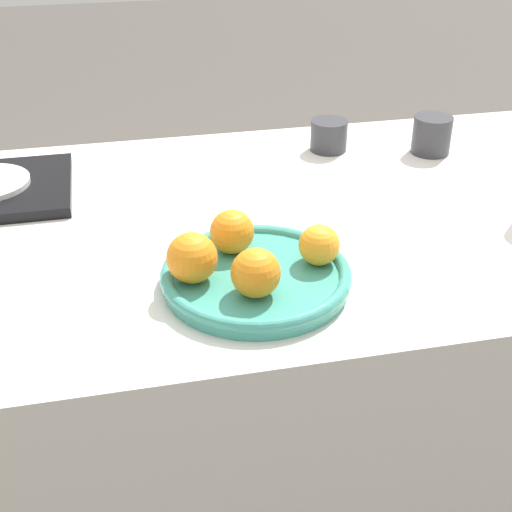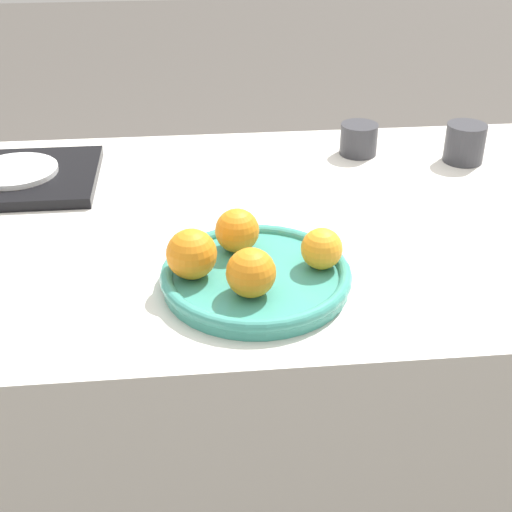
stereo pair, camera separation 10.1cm
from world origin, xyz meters
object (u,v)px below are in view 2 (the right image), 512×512
serving_tray (16,178)px  side_plate (15,171)px  orange_2 (322,249)px  cup_0 (465,143)px  orange_1 (251,273)px  orange_0 (237,231)px  fruit_platter (256,276)px  orange_3 (192,254)px  cup_1 (359,139)px

serving_tray → side_plate: side_plate is taller
orange_2 → cup_0: 0.55m
orange_1 → cup_0: bearing=45.0°
side_plate → orange_0: bearing=-40.0°
side_plate → cup_0: cup_0 is taller
fruit_platter → orange_3: (-0.09, 0.00, 0.04)m
orange_1 → serving_tray: size_ratio=0.23×
orange_0 → cup_1: size_ratio=0.88×
orange_1 → cup_1: bearing=63.0°
cup_1 → fruit_platter: bearing=-118.4°
orange_0 → orange_3: (-0.07, -0.07, 0.00)m
orange_3 → cup_0: orange_3 is taller
orange_2 → fruit_platter: bearing=-174.8°
orange_1 → cup_1: (0.27, 0.53, -0.02)m
orange_1 → cup_1: 0.60m
fruit_platter → cup_1: bearing=61.6°
orange_0 → serving_tray: size_ratio=0.22×
cup_1 → orange_1: bearing=-117.0°
side_plate → cup_1: size_ratio=2.08×
orange_0 → cup_0: 0.59m
fruit_platter → side_plate: 0.57m
fruit_platter → orange_3: size_ratio=3.82×
orange_3 → cup_1: (0.35, 0.47, -0.03)m
cup_1 → side_plate: bearing=-173.4°
orange_1 → orange_2: orange_1 is taller
orange_3 → cup_1: bearing=53.7°
orange_1 → side_plate: 0.61m
serving_tray → orange_3: bearing=-50.9°
orange_0 → orange_3: orange_3 is taller
fruit_platter → orange_3: orange_3 is taller
serving_tray → side_plate: bearing=0.0°
fruit_platter → side_plate: (-0.41, 0.40, 0.01)m
orange_0 → orange_2: (0.12, -0.06, -0.00)m
side_plate → cup_1: (0.67, 0.08, 0.01)m
fruit_platter → orange_0: (-0.02, 0.07, 0.04)m
orange_3 → side_plate: orange_3 is taller
serving_tray → cup_1: 0.68m
serving_tray → orange_1: bearing=-48.4°
orange_3 → serving_tray: (-0.32, 0.40, -0.05)m
orange_1 → side_plate: (-0.40, 0.45, -0.03)m
orange_2 → serving_tray: size_ratio=0.20×
orange_2 → serving_tray: bearing=142.6°
fruit_platter → orange_2: 0.10m
fruit_platter → orange_0: bearing=107.0°
orange_2 → side_plate: 0.64m
fruit_platter → side_plate: bearing=136.1°
orange_2 → cup_1: (0.16, 0.47, -0.02)m
orange_1 → orange_3: size_ratio=0.95×
orange_2 → orange_3: bearing=-177.9°
orange_3 → orange_2: bearing=2.1°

